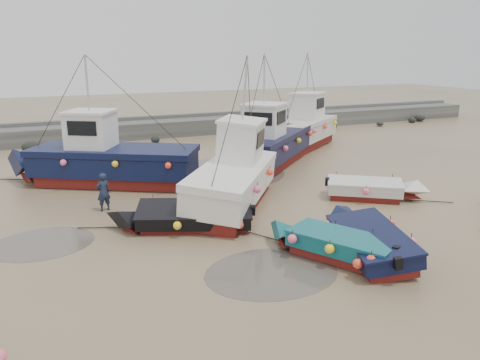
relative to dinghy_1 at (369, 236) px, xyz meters
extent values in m
plane|color=#927B5B|center=(-1.18, 1.82, -0.54)|extent=(120.00, 120.00, 0.00)
cube|color=#60615C|center=(-1.18, 23.82, 0.06)|extent=(60.00, 2.20, 1.20)
cube|color=#60615C|center=(-1.18, 25.03, 0.78)|extent=(60.00, 0.60, 0.25)
ellipsoid|color=black|center=(3.93, 20.85, -0.25)|extent=(0.84, 0.86, 0.51)
ellipsoid|color=black|center=(6.62, 22.38, -0.20)|extent=(0.98, 1.07, 0.72)
ellipsoid|color=black|center=(12.98, 21.36, -0.27)|extent=(0.78, 0.90, 0.59)
ellipsoid|color=black|center=(21.86, 21.62, -0.30)|extent=(0.68, 0.72, 0.52)
ellipsoid|color=black|center=(17.75, 21.09, -0.33)|extent=(0.60, 0.70, 0.31)
ellipsoid|color=black|center=(-6.25, 22.29, -0.19)|extent=(0.99, 0.80, 0.58)
ellipsoid|color=black|center=(11.02, 21.59, -0.35)|extent=(0.54, 0.46, 0.30)
ellipsoid|color=black|center=(8.51, 21.80, -0.33)|extent=(0.61, 0.47, 0.46)
ellipsoid|color=black|center=(23.11, 21.97, -0.22)|extent=(0.92, 0.97, 0.58)
ellipsoid|color=black|center=(-5.48, 22.09, -0.33)|extent=(0.61, 0.53, 0.32)
ellipsoid|color=black|center=(9.82, 22.43, -0.31)|extent=(0.67, 0.55, 0.43)
ellipsoid|color=black|center=(-10.35, 21.17, -0.16)|extent=(1.09, 0.88, 0.72)
ellipsoid|color=black|center=(-8.43, 21.48, -0.31)|extent=(0.65, 0.60, 0.37)
ellipsoid|color=black|center=(8.29, 21.22, -0.23)|extent=(0.88, 0.64, 0.62)
ellipsoid|color=black|center=(-2.10, 21.42, -0.32)|extent=(0.64, 0.62, 0.48)
ellipsoid|color=black|center=(6.67, 22.25, -0.35)|extent=(0.55, 0.45, 0.29)
cylinder|color=#524C43|center=(-3.64, -0.12, -0.54)|extent=(4.17, 4.17, 0.01)
cylinder|color=#524C43|center=(4.39, 5.84, -0.54)|extent=(3.55, 3.55, 0.01)
cylinder|color=#524C43|center=(-9.96, 4.93, -0.54)|extent=(3.50, 3.50, 0.01)
cylinder|color=#524C43|center=(-0.18, 11.64, -0.54)|extent=(5.65, 5.65, 0.01)
sphere|color=#FF4A30|center=(-10.70, -2.52, 0.09)|extent=(0.30, 0.30, 0.30)
cube|color=maroon|center=(-0.11, -0.35, -0.39)|extent=(2.52, 3.96, 0.30)
cube|color=black|center=(-0.11, -0.35, -0.02)|extent=(2.85, 4.29, 0.45)
pyramid|color=black|center=(0.59, 1.87, 0.43)|extent=(1.88, 1.20, 0.90)
cube|color=brown|center=(-0.11, -0.35, 0.15)|extent=(2.33, 3.59, 0.10)
cube|color=black|center=(-0.11, -0.35, 0.24)|extent=(2.94, 4.40, 0.07)
cube|color=black|center=(-0.72, -2.33, 0.16)|extent=(0.26, 0.24, 0.35)
cylinder|color=black|center=(0.87, 2.77, -0.51)|extent=(0.64, 1.92, 0.04)
sphere|color=#FF4A30|center=(-1.52, -1.56, 0.09)|extent=(0.30, 0.30, 0.30)
sphere|color=#FF4A30|center=(0.61, -1.40, 0.09)|extent=(0.30, 0.30, 0.30)
sphere|color=#FF4A30|center=(-1.05, -0.06, 0.09)|extent=(0.30, 0.30, 0.30)
sphere|color=#FF4A30|center=(1.08, 0.10, 0.09)|extent=(0.30, 0.30, 0.30)
sphere|color=#FF4A30|center=(-0.58, 1.44, 0.09)|extent=(0.30, 0.30, 0.30)
cube|color=maroon|center=(-1.21, -0.20, -0.39)|extent=(2.62, 3.27, 0.30)
cube|color=#115961|center=(-1.21, -0.20, -0.02)|extent=(2.92, 3.58, 0.45)
pyramid|color=#115961|center=(-2.20, 1.52, 0.43)|extent=(1.65, 1.36, 0.90)
cube|color=brown|center=(-1.21, -0.20, 0.15)|extent=(2.40, 2.98, 0.10)
cube|color=#115961|center=(-1.21, -0.20, 0.24)|extent=(3.01, 3.67, 0.07)
cube|color=black|center=(-0.36, -1.68, 0.16)|extent=(0.28, 0.27, 0.35)
cylinder|color=black|center=(-2.63, 2.27, -0.51)|extent=(1.03, 1.75, 0.04)
sphere|color=#FF4A30|center=(-1.32, -1.76, 0.09)|extent=(0.30, 0.30, 0.30)
sphere|color=#FF4A30|center=(-0.14, -0.33, 0.09)|extent=(0.30, 0.30, 0.30)
sphere|color=#FF4A30|center=(-1.96, -0.63, 0.09)|extent=(0.30, 0.30, 0.30)
sphere|color=#FF4A30|center=(-0.78, 0.80, 0.09)|extent=(0.30, 0.30, 0.30)
sphere|color=#FF4A30|center=(-2.61, 0.50, 0.09)|extent=(0.30, 0.30, 0.30)
cube|color=maroon|center=(-4.64, 4.28, -0.39)|extent=(4.10, 2.70, 0.30)
cube|color=black|center=(-4.64, 4.28, -0.02)|extent=(4.45, 3.03, 0.45)
pyramid|color=black|center=(-6.89, 5.16, 0.43)|extent=(1.26, 1.78, 0.90)
cube|color=brown|center=(-4.64, 4.28, 0.15)|extent=(3.72, 2.48, 0.10)
cube|color=black|center=(-4.64, 4.28, 0.24)|extent=(4.56, 3.12, 0.07)
cube|color=black|center=(-2.63, 3.49, 0.16)|extent=(0.25, 0.27, 0.35)
cylinder|color=black|center=(-7.80, 5.51, -0.51)|extent=(1.88, 0.77, 0.04)
sphere|color=#FF4A30|center=(-3.45, 2.81, 0.09)|extent=(0.30, 0.30, 0.30)
sphere|color=#FF4A30|center=(-3.79, 4.95, 0.09)|extent=(0.30, 0.30, 0.30)
sphere|color=#FF4A30|center=(-5.49, 3.60, 0.09)|extent=(0.30, 0.30, 0.30)
sphere|color=#FF4A30|center=(-5.83, 5.75, 0.09)|extent=(0.30, 0.30, 0.30)
cube|color=maroon|center=(3.45, 4.70, -0.39)|extent=(3.14, 2.68, 0.30)
cube|color=silver|center=(3.45, 4.70, -0.02)|extent=(3.44, 2.98, 0.45)
pyramid|color=silver|center=(5.05, 3.62, 0.43)|extent=(1.41, 1.61, 0.90)
cube|color=brown|center=(3.45, 4.70, 0.15)|extent=(2.86, 2.46, 0.10)
cube|color=silver|center=(3.45, 4.70, 0.24)|extent=(3.53, 3.07, 0.07)
cube|color=black|center=(2.08, 5.63, 0.16)|extent=(0.27, 0.28, 0.35)
cylinder|color=black|center=(5.75, 3.14, -0.51)|extent=(1.68, 1.15, 0.04)
sphere|color=#FF4A30|center=(2.88, 6.11, 0.09)|extent=(0.30, 0.30, 0.30)
sphere|color=#FF4A30|center=(2.97, 4.00, 0.09)|extent=(0.30, 0.30, 0.30)
sphere|color=#FF4A30|center=(4.97, 4.70, 0.09)|extent=(0.30, 0.30, 0.30)
cube|color=maroon|center=(-6.42, 11.50, -0.27)|extent=(7.51, 5.68, 0.55)
cube|color=#0C1335|center=(-6.42, 11.50, 0.48)|extent=(8.18, 6.30, 0.95)
pyramid|color=#0C1335|center=(-10.30, 13.72, 1.18)|extent=(2.61, 3.11, 1.40)
cube|color=brown|center=(-6.42, 11.50, 1.00)|extent=(7.97, 6.12, 0.08)
cube|color=#0C1335|center=(-6.42, 11.50, 1.14)|extent=(8.36, 6.44, 0.30)
cube|color=white|center=(-7.35, 12.03, 2.11)|extent=(2.70, 2.68, 1.70)
cube|color=white|center=(-7.35, 12.03, 3.02)|extent=(2.92, 2.89, 0.12)
cube|color=black|center=(-8.24, 12.53, 2.36)|extent=(0.86, 1.46, 0.68)
cylinder|color=#B7B7B2|center=(-7.35, 12.03, 4.38)|extent=(0.10, 0.10, 2.60)
cylinder|color=black|center=(-11.33, 14.31, -0.51)|extent=(2.63, 1.53, 0.05)
sphere|color=#FF6487|center=(-4.47, 8.64, 0.84)|extent=(0.30, 0.30, 0.30)
sphere|color=#FF6487|center=(-4.05, 11.87, 0.84)|extent=(0.30, 0.30, 0.30)
sphere|color=#FF6487|center=(-6.63, 9.88, 0.84)|extent=(0.30, 0.30, 0.30)
sphere|color=#FF6487|center=(-6.22, 13.11, 0.84)|extent=(0.30, 0.30, 0.30)
sphere|color=#FF6487|center=(-8.80, 11.12, 0.84)|extent=(0.30, 0.30, 0.30)
sphere|color=#FF6487|center=(-8.38, 14.35, 0.84)|extent=(0.30, 0.30, 0.30)
cube|color=maroon|center=(-2.54, 5.82, -0.27)|extent=(5.39, 6.24, 0.55)
cube|color=white|center=(-2.54, 5.82, 0.48)|extent=(5.95, 6.82, 0.95)
pyramid|color=white|center=(-0.16, 8.97, 1.18)|extent=(2.71, 2.54, 1.40)
cube|color=brown|center=(-2.54, 5.82, 1.00)|extent=(5.78, 6.64, 0.08)
cube|color=white|center=(-2.54, 5.82, 1.14)|extent=(6.08, 6.97, 0.30)
cube|color=white|center=(-1.98, 6.56, 2.11)|extent=(2.50, 2.58, 1.70)
cube|color=white|center=(-1.98, 6.56, 3.02)|extent=(2.70, 2.78, 0.12)
cube|color=black|center=(-1.37, 7.38, 2.36)|extent=(1.13, 0.87, 0.68)
cylinder|color=#B7B7B2|center=(-1.98, 6.56, 4.38)|extent=(0.10, 0.10, 2.60)
cylinder|color=black|center=(0.51, 9.86, -0.51)|extent=(1.85, 2.42, 0.05)
sphere|color=#FF6487|center=(-5.19, 4.44, 0.84)|extent=(0.30, 0.30, 0.30)
sphere|color=#FF6487|center=(-2.33, 3.97, 0.84)|extent=(0.30, 0.30, 0.30)
sphere|color=#FF6487|center=(-3.56, 6.60, 0.84)|extent=(0.30, 0.30, 0.30)
sphere|color=#FF6487|center=(-0.70, 6.13, 0.84)|extent=(0.30, 0.30, 0.30)
sphere|color=#FF6487|center=(-1.94, 8.75, 0.84)|extent=(0.30, 0.30, 0.30)
cube|color=maroon|center=(2.53, 12.20, -0.27)|extent=(6.81, 6.61, 0.55)
cube|color=black|center=(2.53, 12.20, 0.48)|extent=(7.47, 7.27, 0.95)
pyramid|color=black|center=(-0.66, 9.20, 1.18)|extent=(2.94, 3.00, 1.40)
cube|color=brown|center=(2.53, 12.20, 1.00)|extent=(7.27, 7.07, 0.08)
cube|color=black|center=(2.53, 12.20, 1.14)|extent=(7.64, 7.43, 0.30)
cube|color=white|center=(1.77, 11.48, 2.11)|extent=(2.79, 2.78, 1.70)
cube|color=white|center=(1.77, 11.48, 3.02)|extent=(3.01, 3.01, 0.12)
cube|color=black|center=(1.02, 10.78, 2.36)|extent=(1.17, 1.24, 0.68)
cylinder|color=#B7B7B2|center=(1.77, 11.48, 4.38)|extent=(0.10, 0.10, 2.60)
cylinder|color=black|center=(-1.51, 8.40, -0.51)|extent=(2.22, 2.09, 0.05)
sphere|color=#FF6487|center=(5.78, 13.19, 0.84)|extent=(0.30, 0.30, 0.30)
sphere|color=#FF6487|center=(2.82, 14.55, 0.84)|extent=(0.30, 0.30, 0.30)
sphere|color=#FF6487|center=(4.00, 11.52, 0.84)|extent=(0.30, 0.30, 0.30)
sphere|color=#FF6487|center=(1.05, 12.88, 0.84)|extent=(0.30, 0.30, 0.30)
sphere|color=#FF6487|center=(2.23, 9.85, 0.84)|extent=(0.30, 0.30, 0.30)
sphere|color=#FF6487|center=(-0.72, 11.21, 0.84)|extent=(0.30, 0.30, 0.30)
cube|color=maroon|center=(6.81, 15.85, -0.27)|extent=(6.11, 5.43, 0.55)
cube|color=beige|center=(6.81, 15.85, 0.48)|extent=(6.70, 6.01, 0.95)
pyramid|color=beige|center=(9.79, 18.12, 1.18)|extent=(2.76, 3.00, 1.40)
cube|color=brown|center=(6.81, 15.85, 1.00)|extent=(6.52, 5.84, 0.08)
cube|color=beige|center=(6.81, 15.85, 1.14)|extent=(6.85, 6.14, 0.30)
cube|color=white|center=(7.51, 16.37, 2.11)|extent=(2.73, 2.71, 1.70)
cube|color=white|center=(7.51, 16.37, 3.02)|extent=(2.95, 2.92, 0.12)
cube|color=black|center=(8.32, 16.99, 2.36)|extent=(1.01, 1.30, 0.68)
cylinder|color=#B7B7B2|center=(7.51, 16.37, 4.38)|extent=(0.10, 0.10, 2.60)
cylinder|color=black|center=(10.65, 18.78, -0.51)|extent=(2.41, 1.86, 0.05)
sphere|color=#FF6487|center=(3.91, 15.46, 0.84)|extent=(0.30, 0.30, 0.30)
sphere|color=#FF6487|center=(6.49, 13.76, 0.84)|extent=(0.30, 0.30, 0.30)
sphere|color=#FF6487|center=(5.52, 16.70, 0.84)|extent=(0.30, 0.30, 0.30)
sphere|color=#FF6487|center=(8.11, 14.99, 0.84)|extent=(0.30, 0.30, 0.30)
sphere|color=#FF6487|center=(7.14, 17.93, 0.84)|extent=(0.30, 0.30, 0.30)
sphere|color=#FF6487|center=(9.72, 16.23, 0.84)|extent=(0.30, 0.30, 0.30)
imported|color=#1A253B|center=(-7.50, 7.62, -0.54)|extent=(0.67, 0.54, 1.61)
camera|label=1|loc=(-9.56, -11.52, 5.91)|focal=35.00mm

